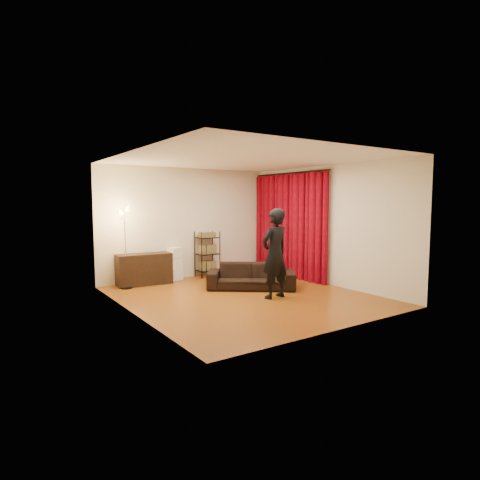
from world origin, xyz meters
TOP-DOWN VIEW (x-y plane):
  - floor at (0.00, 0.00)m, footprint 5.00×5.00m
  - ceiling at (0.00, 0.00)m, footprint 5.00×5.00m
  - wall_back at (0.00, 2.50)m, footprint 5.00×0.00m
  - wall_front at (0.00, -2.50)m, footprint 5.00×0.00m
  - wall_left at (-2.25, 0.00)m, footprint 0.00×5.00m
  - wall_right at (2.25, 0.00)m, footprint 0.00×5.00m
  - curtain_rod at (2.15, 1.12)m, footprint 0.04×2.65m
  - curtain at (2.13, 1.12)m, footprint 0.22×2.65m
  - sofa at (0.53, 0.50)m, footprint 1.94×1.71m
  - person at (0.42, -0.43)m, footprint 0.69×0.50m
  - media_cabinet at (-1.24, 2.21)m, footprint 1.24×0.54m
  - storage_boxes at (-0.43, 2.31)m, footprint 0.37×0.33m
  - wire_shelf at (0.44, 2.28)m, footprint 0.59×0.48m
  - floor_lamp at (-1.71, 2.04)m, footprint 0.40×0.40m

SIDE VIEW (x-z plane):
  - floor at x=0.00m, z-range 0.00..0.00m
  - sofa at x=0.53m, z-range 0.00..0.55m
  - media_cabinet at x=-1.24m, z-range 0.00..0.71m
  - storage_boxes at x=-0.43m, z-range 0.00..0.79m
  - wire_shelf at x=0.44m, z-range 0.00..1.14m
  - person at x=0.42m, z-range 0.00..1.75m
  - floor_lamp at x=-1.71m, z-range 0.00..1.76m
  - curtain at x=2.13m, z-range 0.00..2.55m
  - wall_back at x=0.00m, z-range -1.15..3.85m
  - wall_front at x=0.00m, z-range -1.15..3.85m
  - wall_left at x=-2.25m, z-range -1.15..3.85m
  - wall_right at x=2.25m, z-range -1.15..3.85m
  - curtain_rod at x=2.15m, z-range 2.56..2.60m
  - ceiling at x=0.00m, z-range 2.70..2.70m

